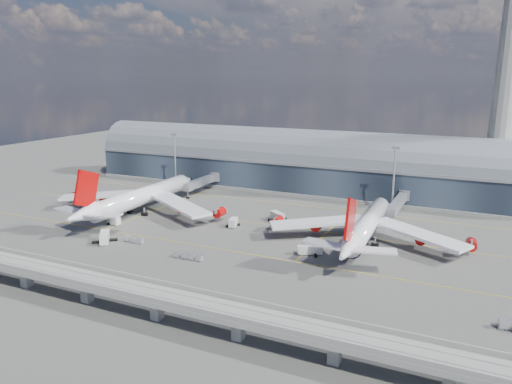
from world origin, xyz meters
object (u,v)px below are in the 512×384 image
at_px(airliner_left, 139,197).
at_px(cargo_train_1, 188,256).
at_px(service_truck_1, 114,221).
at_px(cargo_train_0, 134,240).
at_px(airliner_right, 367,227).
at_px(floodlight_mast_right, 394,178).
at_px(service_truck_5, 277,216).
at_px(service_truck_3, 352,244).
at_px(cargo_train_2, 512,326).
at_px(service_truck_2, 310,250).
at_px(floodlight_mast_left, 175,159).
at_px(service_truck_4, 233,223).
at_px(control_tower, 506,76).
at_px(service_truck_0, 105,237).

relative_size(airliner_left, cargo_train_1, 7.65).
relative_size(service_truck_1, cargo_train_0, 0.69).
height_order(airliner_right, cargo_train_0, airliner_right).
relative_size(floodlight_mast_right, service_truck_1, 5.03).
distance_m(airliner_left, service_truck_5, 53.51).
distance_m(floodlight_mast_right, airliner_right, 41.30).
distance_m(airliner_right, service_truck_3, 7.74).
bearing_deg(service_truck_3, cargo_train_2, -14.79).
height_order(service_truck_5, cargo_train_1, service_truck_5).
distance_m(service_truck_2, cargo_train_1, 35.84).
xyz_separation_m(airliner_left, service_truck_2, (73.94, -14.45, -5.08)).
xyz_separation_m(service_truck_2, service_truck_3, (9.87, 11.33, -0.06)).
xyz_separation_m(airliner_left, airliner_right, (86.61, 2.73, -0.91)).
xyz_separation_m(floodlight_mast_left, cargo_train_1, (56.26, -76.42, -12.79)).
bearing_deg(service_truck_4, service_truck_5, 35.20).
xyz_separation_m(floodlight_mast_right, airliner_right, (-0.52, -40.50, -8.08)).
relative_size(control_tower, floodlight_mast_right, 4.01).
bearing_deg(floodlight_mast_right, service_truck_3, -94.09).
bearing_deg(cargo_train_1, cargo_train_0, 78.83).
bearing_deg(service_truck_4, service_truck_2, -38.93).
bearing_deg(cargo_train_2, cargo_train_0, 74.00).
distance_m(floodlight_mast_right, service_truck_0, 107.53).
distance_m(airliner_left, airliner_right, 86.65).
xyz_separation_m(service_truck_4, cargo_train_2, (86.78, -39.55, -0.52)).
bearing_deg(cargo_train_0, airliner_right, -68.75).
relative_size(cargo_train_0, cargo_train_1, 0.77).
xyz_separation_m(service_truck_1, cargo_train_0, (18.67, -12.20, -0.55)).
relative_size(floodlight_mast_right, cargo_train_2, 4.45).
relative_size(service_truck_4, cargo_train_1, 0.58).
bearing_deg(airliner_left, floodlight_mast_right, 25.18).
relative_size(service_truck_0, service_truck_2, 1.04).
height_order(service_truck_3, cargo_train_2, service_truck_3).
distance_m(airliner_left, service_truck_0, 34.42).
height_order(airliner_right, service_truck_4, airliner_right).
xyz_separation_m(floodlight_mast_right, service_truck_4, (-46.78, -42.85, -12.13)).
height_order(floodlight_mast_right, service_truck_1, floodlight_mast_right).
xyz_separation_m(service_truck_1, service_truck_2, (72.92, 1.40, -0.03)).
bearing_deg(service_truck_5, floodlight_mast_right, -11.84).
bearing_deg(cargo_train_0, airliner_left, 31.62).
bearing_deg(service_truck_2, airliner_left, 54.95).
xyz_separation_m(service_truck_5, cargo_train_1, (-8.09, -46.96, -0.81)).
distance_m(airliner_right, cargo_train_2, 58.46).
xyz_separation_m(service_truck_1, service_truck_4, (39.33, 16.24, 0.09)).
distance_m(airliner_right, service_truck_2, 21.75).
relative_size(airliner_right, service_truck_3, 11.77).
xyz_separation_m(floodlight_mast_left, service_truck_4, (53.22, -42.85, -12.13)).
bearing_deg(airliner_right, cargo_train_0, -157.62).
bearing_deg(service_truck_5, cargo_train_0, -178.63).
bearing_deg(cargo_train_0, service_truck_5, -40.68).
height_order(airliner_left, service_truck_5, airliner_left).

